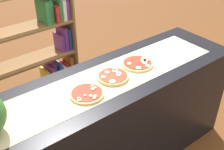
# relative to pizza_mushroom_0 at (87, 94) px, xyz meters

# --- Properties ---
(counter) EXTENTS (2.25, 0.66, 0.94)m
(counter) POSITION_rel_pizza_mushroom_0_xyz_m (0.27, 0.07, -0.48)
(counter) COLOR black
(counter) RESTS_ON ground_plane
(parchment_paper) EXTENTS (1.86, 0.41, 0.00)m
(parchment_paper) POSITION_rel_pizza_mushroom_0_xyz_m (0.27, 0.07, -0.01)
(parchment_paper) COLOR beige
(parchment_paper) RESTS_ON counter
(pizza_mushroom_0) EXTENTS (0.24, 0.24, 0.03)m
(pizza_mushroom_0) POSITION_rel_pizza_mushroom_0_xyz_m (0.00, 0.00, 0.00)
(pizza_mushroom_0) COLOR #DBB26B
(pizza_mushroom_0) RESTS_ON parchment_paper
(pizza_mozzarella_1) EXTENTS (0.24, 0.24, 0.03)m
(pizza_mozzarella_1) POSITION_rel_pizza_mushroom_0_xyz_m (0.27, 0.06, 0.00)
(pizza_mozzarella_1) COLOR #DBB26B
(pizza_mozzarella_1) RESTS_ON parchment_paper
(pizza_mozzarella_2) EXTENTS (0.25, 0.25, 0.03)m
(pizza_mozzarella_2) POSITION_rel_pizza_mushroom_0_xyz_m (0.55, 0.08, 0.00)
(pizza_mozzarella_2) COLOR #E5C17F
(pizza_mozzarella_2) RESTS_ON parchment_paper
(bookshelf) EXTENTS (0.94, 0.32, 1.40)m
(bookshelf) POSITION_rel_pizza_mushroom_0_xyz_m (0.18, 1.11, -0.28)
(bookshelf) COLOR brown
(bookshelf) RESTS_ON ground_plane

